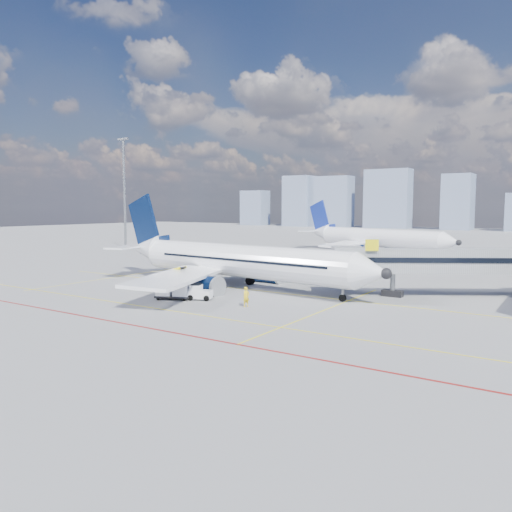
{
  "coord_description": "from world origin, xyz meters",
  "views": [
    {
      "loc": [
        34.01,
        -40.03,
        9.63
      ],
      "look_at": [
        2.22,
        8.3,
        4.0
      ],
      "focal_mm": 35.0,
      "sensor_mm": 36.0,
      "label": 1
    }
  ],
  "objects": [
    {
      "name": "ground",
      "position": [
        0.0,
        0.0,
        0.0
      ],
      "size": [
        420.0,
        420.0,
        0.0
      ],
      "primitive_type": "plane",
      "color": "gray",
      "rests_on": "ground"
    },
    {
      "name": "apron_markings",
      "position": [
        -0.58,
        -3.91,
        0.01
      ],
      "size": [
        90.0,
        35.12,
        0.01
      ],
      "color": "yellow",
      "rests_on": "ground"
    },
    {
      "name": "jet_bridge",
      "position": [
        23.51,
        16.91,
        3.74
      ],
      "size": [
        23.55,
        15.78,
        6.3
      ],
      "color": "#92959A",
      "rests_on": "ground"
    },
    {
      "name": "floodlight_mast_nw",
      "position": [
        -55.0,
        40.0,
        13.59
      ],
      "size": [
        3.2,
        0.61,
        25.45
      ],
      "color": "slate",
      "rests_on": "ground"
    },
    {
      "name": "distant_skyline",
      "position": [
        -14.79,
        190.0,
        11.77
      ],
      "size": [
        251.44,
        15.17,
        27.69
      ],
      "color": "gray",
      "rests_on": "ground"
    },
    {
      "name": "main_aircraft",
      "position": [
        -1.48,
        8.55,
        3.22
      ],
      "size": [
        40.24,
        35.02,
        11.76
      ],
      "rotation": [
        0.0,
        0.0,
        -0.1
      ],
      "color": "white",
      "rests_on": "ground"
    },
    {
      "name": "second_aircraft",
      "position": [
        -3.24,
        61.92,
        3.22
      ],
      "size": [
        38.31,
        32.57,
        11.56
      ],
      "rotation": [
        0.0,
        0.0,
        -0.34
      ],
      "color": "white",
      "rests_on": "ground"
    },
    {
      "name": "baggage_tug",
      "position": [
        0.7,
        -0.26,
        0.79
      ],
      "size": [
        2.72,
        2.21,
        1.66
      ],
      "rotation": [
        0.0,
        0.0,
        0.39
      ],
      "color": "white",
      "rests_on": "ground"
    },
    {
      "name": "cargo_dolly",
      "position": [
        -1.71,
        -1.58,
        1.1
      ],
      "size": [
        4.02,
        2.98,
        2.01
      ],
      "rotation": [
        0.0,
        0.0,
        0.42
      ],
      "color": "black",
      "rests_on": "ground"
    },
    {
      "name": "belt_loader",
      "position": [
        -8.85,
        3.0,
        0.73
      ],
      "size": [
        6.99,
        2.31,
        2.81
      ],
      "rotation": [
        0.0,
        0.0,
        0.1
      ],
      "color": "black",
      "rests_on": "ground"
    },
    {
      "name": "ramp_worker",
      "position": [
        6.93,
        -0.59,
        0.98
      ],
      "size": [
        0.67,
        0.83,
        1.96
      ],
      "primitive_type": "imported",
      "rotation": [
        0.0,
        0.0,
        1.24
      ],
      "color": "yellow",
      "rests_on": "ground"
    }
  ]
}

